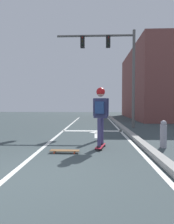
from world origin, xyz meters
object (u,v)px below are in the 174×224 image
Objects in this scene: skateboard at (101,146)px; traffic_signal_mast at (114,59)px; skater at (101,108)px; fire_hydrant at (163,134)px; spare_skateboard at (65,151)px.

traffic_signal_mast is at bearing 79.95° from skateboard.
skater is 2.13m from fire_hydrant.
traffic_signal_mast reaches higher than skateboard.
skateboard is 0.96× the size of fire_hydrant.
fire_hydrant is at bearing 5.38° from skater.
skateboard is 6.60m from traffic_signal_mast.
traffic_signal_mast reaches higher than fire_hydrant.
spare_skateboard is at bearing -149.33° from skateboard.
skater is at bearing -100.06° from traffic_signal_mast.
fire_hydrant is at bearing -78.41° from traffic_signal_mast.
skater is 2.18× the size of spare_skateboard.
spare_skateboard is at bearing -108.39° from traffic_signal_mast.
skateboard is at bearing 30.67° from spare_skateboard.
traffic_signal_mast is at bearing 79.94° from skater.
fire_hydrant is (1.97, 0.19, -0.81)m from skater.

